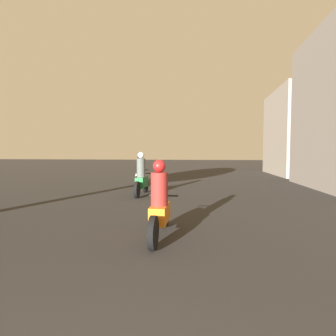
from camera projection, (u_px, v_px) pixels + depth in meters
motorcycle_orange at (160, 206)px, 4.99m from camera, size 0.60×1.97×1.49m
motorcycle_green at (141, 178)px, 9.96m from camera, size 0.60×1.99×1.64m
motorcycle_white at (141, 174)px, 12.69m from camera, size 0.60×1.93×1.53m
building_right_far at (306, 133)px, 19.02m from camera, size 4.55×6.57×6.13m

